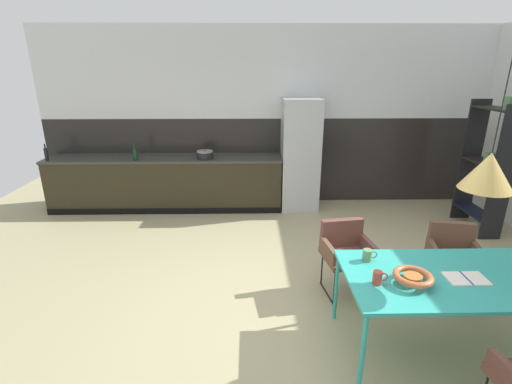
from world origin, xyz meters
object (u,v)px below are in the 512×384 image
Objects in this scene: mug_white_ceramic at (378,278)px; mug_wide_latte at (368,255)px; cooking_pot at (205,155)px; bottle_oil_tall at (135,154)px; armchair_far_side at (453,251)px; dining_table at (462,280)px; refrigerator_column at (300,155)px; open_book at (466,279)px; bottle_spice_small at (46,154)px; pendant_lamp_over_table_near at (488,171)px; armchair_by_stool at (345,247)px; open_shelf_unit at (487,163)px; fruit_bowl at (413,277)px.

mug_white_ceramic is 0.36m from mug_wide_latte.
cooking_pot is 1.09m from bottle_oil_tall.
mug_wide_latte reaches higher than armchair_far_side.
dining_table is 0.74m from mug_white_ceramic.
bottle_oil_tall is at bearing -175.06° from cooking_pot.
armchair_far_side is (1.30, -2.53, -0.43)m from refrigerator_column.
armchair_far_side is 5.92× the size of mug_wide_latte.
dining_table is 0.75m from mug_wide_latte.
open_book is 0.76m from mug_wide_latte.
refrigerator_column reaches higher than bottle_oil_tall.
armchair_far_side is at bearing 63.91° from dining_table.
mug_white_ceramic is (0.15, -3.49, -0.14)m from refrigerator_column.
bottle_oil_tall reaches higher than bottle_spice_small.
pendant_lamp_over_table_near is at bearing -53.79° from cooking_pot.
refrigerator_column is at bearing -94.54° from armchair_by_stool.
open_shelf_unit is (1.24, 1.59, 0.53)m from armchair_far_side.
open_book is 0.73m from mug_white_ceramic.
armchair_by_stool is at bearing -38.90° from bottle_oil_tall.
fruit_bowl reaches higher than armchair_far_side.
bottle_oil_tall is (-3.06, 3.29, 0.21)m from fruit_bowl.
fruit_bowl is 2.53× the size of mug_white_ceramic.
cooking_pot is (-2.43, 3.28, 0.27)m from dining_table.
open_book is (-0.00, -0.05, 0.04)m from dining_table.
cooking_pot is at bearing -175.92° from refrigerator_column.
bottle_spice_small is at bearing -178.09° from cooking_pot.
refrigerator_column is 6.65× the size of bottle_oil_tall.
armchair_by_stool is at bearing 126.44° from pendant_lamp_over_table_near.
open_book is (0.70, -0.97, 0.22)m from armchair_by_stool.
bottle_oil_tall reaches higher than cooking_pot.
mug_white_ceramic is 5.34m from bottle_spice_small.
mug_wide_latte reaches higher than open_book.
pendant_lamp_over_table_near is at bearing -22.95° from mug_wide_latte.
pendant_lamp_over_table_near reaches higher than open_shelf_unit.
open_shelf_unit reaches higher than mug_white_ceramic.
refrigerator_column reaches higher than armchair_by_stool.
armchair_by_stool is at bearing 88.74° from mug_white_ceramic.
mug_white_ceramic is at bearing -175.09° from pendant_lamp_over_table_near.
pendant_lamp_over_table_near reaches higher than armchair_far_side.
mug_wide_latte is 0.47× the size of bottle_spice_small.
bottle_spice_small is (-4.19, 3.30, 0.22)m from mug_white_ceramic.
mug_white_ceramic is at bearing -63.27° from cooking_pot.
mug_white_ceramic is at bearing -176.12° from open_book.
armchair_by_stool is 6.40× the size of mug_white_ceramic.
bottle_oil_tall is 1.40m from bottle_spice_small.
open_shelf_unit is at bearing -8.11° from bottle_oil_tall.
refrigerator_column is 3.51m from dining_table.
bottle_spice_small is at bearing 146.67° from pendant_lamp_over_table_near.
armchair_far_side is 1.04m from open_book.
bottle_spice_small is at bearing 141.81° from mug_white_ceramic.
cooking_pot is at bearing 126.21° from pendant_lamp_over_table_near.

